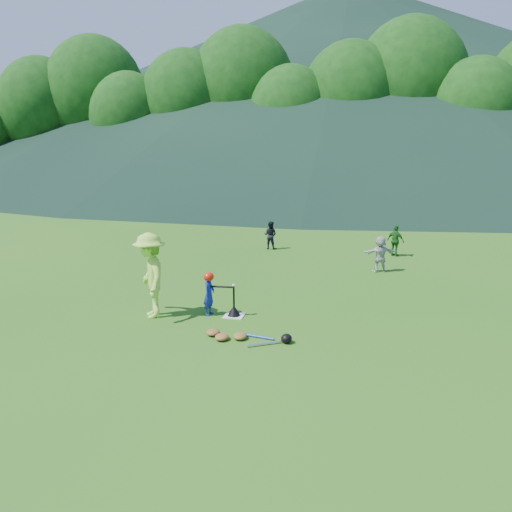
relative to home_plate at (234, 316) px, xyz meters
The scene contains 14 objects.
ground 0.01m from the home_plate, ahead, with size 120.00×120.00×0.00m, color #255C15.
home_plate is the anchor object (origin of this frame).
baseball 0.73m from the home_plate, ahead, with size 0.08×0.08×0.08m, color white.
batter_child 0.76m from the home_plate, behind, with size 0.36×0.24×0.99m, color #162497.
adult_coach 2.12m from the home_plate, 167.96° to the right, with size 1.26×0.72×1.95m, color #A9EB45.
fielder_b 8.08m from the home_plate, 94.16° to the left, with size 0.52×0.41×1.08m, color black.
fielder_c 8.67m from the home_plate, 62.06° to the left, with size 0.66×0.27×1.12m, color #1D5C1B.
fielder_d 6.18m from the home_plate, 56.14° to the left, with size 1.06×0.34×1.14m, color #B9B9B9.
batting_tee 0.12m from the home_plate, ahead, with size 0.30×0.30×0.68m.
batter_gear 1.05m from the home_plate, behind, with size 0.73×0.26×0.35m.
equipment_pile 1.44m from the home_plate, 70.91° to the right, with size 1.80×0.70×0.19m.
outfield_fence 28.01m from the home_plate, 90.00° to the left, with size 70.07×0.08×1.33m.
tree_line 34.81m from the home_plate, 89.65° to the left, with size 70.04×11.40×14.82m.
distant_hills 83.52m from the home_plate, 95.33° to the left, with size 155.00×140.00×32.00m.
Camera 1 is at (2.72, -10.62, 3.75)m, focal length 35.00 mm.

